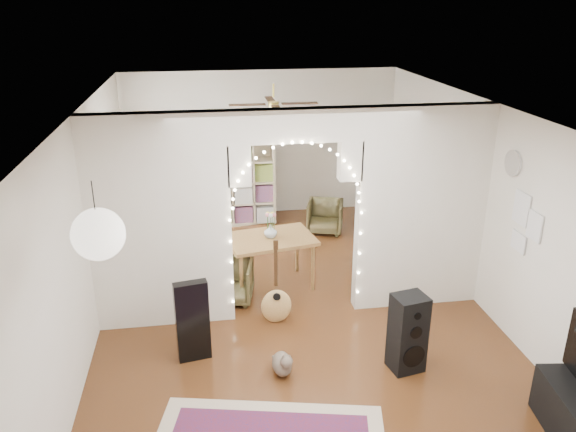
{
  "coord_description": "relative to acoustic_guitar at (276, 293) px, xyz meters",
  "views": [
    {
      "loc": [
        -1.09,
        -6.43,
        3.91
      ],
      "look_at": [
        -0.04,
        0.3,
        1.24
      ],
      "focal_mm": 35.0,
      "sensor_mm": 36.0,
      "label": 1
    }
  ],
  "objects": [
    {
      "name": "floor",
      "position": [
        0.28,
        0.25,
        -0.42
      ],
      "size": [
        7.5,
        7.5,
        0.0
      ],
      "primitive_type": "plane",
      "color": "black",
      "rests_on": "ground"
    },
    {
      "name": "ceiling",
      "position": [
        0.28,
        0.25,
        2.28
      ],
      "size": [
        5.0,
        7.5,
        0.02
      ],
      "primitive_type": "cube",
      "color": "white",
      "rests_on": "wall_back"
    },
    {
      "name": "wall_back",
      "position": [
        0.28,
        4.0,
        0.93
      ],
      "size": [
        5.0,
        0.02,
        2.7
      ],
      "primitive_type": "cube",
      "color": "silver",
      "rests_on": "floor"
    },
    {
      "name": "wall_front",
      "position": [
        0.28,
        -3.5,
        0.93
      ],
      "size": [
        5.0,
        0.02,
        2.7
      ],
      "primitive_type": "cube",
      "color": "silver",
      "rests_on": "floor"
    },
    {
      "name": "wall_left",
      "position": [
        -2.22,
        0.25,
        0.93
      ],
      "size": [
        0.02,
        7.5,
        2.7
      ],
      "primitive_type": "cube",
      "color": "silver",
      "rests_on": "floor"
    },
    {
      "name": "wall_right",
      "position": [
        2.78,
        0.25,
        0.93
      ],
      "size": [
        0.02,
        7.5,
        2.7
      ],
      "primitive_type": "cube",
      "color": "silver",
      "rests_on": "floor"
    },
    {
      "name": "divider_wall",
      "position": [
        0.28,
        0.25,
        1.0
      ],
      "size": [
        5.0,
        0.2,
        2.7
      ],
      "color": "silver",
      "rests_on": "floor"
    },
    {
      "name": "fairy_lights",
      "position": [
        0.28,
        0.12,
        1.13
      ],
      "size": [
        1.64,
        0.04,
        1.6
      ],
      "primitive_type": null,
      "color": "#FFEABF",
      "rests_on": "divider_wall"
    },
    {
      "name": "window",
      "position": [
        -2.19,
        2.05,
        1.08
      ],
      "size": [
        0.04,
        1.2,
        1.4
      ],
      "primitive_type": "cube",
      "color": "white",
      "rests_on": "wall_left"
    },
    {
      "name": "wall_clock",
      "position": [
        2.76,
        -0.35,
        1.68
      ],
      "size": [
        0.03,
        0.31,
        0.31
      ],
      "primitive_type": "cylinder",
      "rotation": [
        0.0,
        1.57,
        0.0
      ],
      "color": "white",
      "rests_on": "wall_right"
    },
    {
      "name": "picture_frames",
      "position": [
        2.76,
        -0.75,
        1.08
      ],
      "size": [
        0.02,
        0.5,
        0.7
      ],
      "primitive_type": null,
      "color": "white",
      "rests_on": "wall_right"
    },
    {
      "name": "paper_lantern",
      "position": [
        -1.62,
        -2.15,
        1.83
      ],
      "size": [
        0.4,
        0.4,
        0.4
      ],
      "primitive_type": "sphere",
      "color": "white",
      "rests_on": "ceiling"
    },
    {
      "name": "ceiling_fan",
      "position": [
        0.28,
        2.25,
        1.98
      ],
      "size": [
        1.1,
        1.1,
        0.3
      ],
      "primitive_type": null,
      "color": "gold",
      "rests_on": "ceiling"
    },
    {
      "name": "guitar_case",
      "position": [
        -1.04,
        -0.62,
        0.07
      ],
      "size": [
        0.39,
        0.19,
        0.98
      ],
      "primitive_type": "cube",
      "rotation": [
        0.0,
        0.0,
        0.18
      ],
      "color": "black",
      "rests_on": "floor"
    },
    {
      "name": "acoustic_guitar",
      "position": [
        0.0,
        0.0,
        0.0
      ],
      "size": [
        0.41,
        0.22,
        0.97
      ],
      "rotation": [
        0.0,
        0.0,
        -0.22
      ],
      "color": "#AD8B45",
      "rests_on": "floor"
    },
    {
      "name": "tabby_cat",
      "position": [
        -0.08,
        -1.07,
        -0.29
      ],
      "size": [
        0.28,
        0.52,
        0.34
      ],
      "rotation": [
        0.0,
        0.0,
        0.21
      ],
      "color": "brown",
      "rests_on": "floor"
    },
    {
      "name": "floor_speaker",
      "position": [
        1.31,
        -1.17,
        0.03
      ],
      "size": [
        0.41,
        0.37,
        0.91
      ],
      "rotation": [
        0.0,
        0.0,
        0.2
      ],
      "color": "black",
      "rests_on": "floor"
    },
    {
      "name": "media_console",
      "position": [
        2.48,
        -2.47,
        -0.17
      ],
      "size": [
        0.53,
        1.04,
        0.5
      ],
      "primitive_type": "cube",
      "rotation": [
        0.0,
        0.0,
        -0.14
      ],
      "color": "black",
      "rests_on": "floor"
    },
    {
      "name": "bookcase",
      "position": [
        -0.33,
        3.5,
        0.37
      ],
      "size": [
        1.59,
        0.59,
        1.59
      ],
      "primitive_type": "cube",
      "rotation": [
        0.0,
        0.0,
        0.13
      ],
      "color": "tan",
      "rests_on": "floor"
    },
    {
      "name": "dining_table",
      "position": [
        0.06,
        1.0,
        0.26
      ],
      "size": [
        1.33,
        1.01,
        0.76
      ],
      "rotation": [
        0.0,
        0.0,
        0.18
      ],
      "color": "brown",
      "rests_on": "floor"
    },
    {
      "name": "flower_vase",
      "position": [
        0.06,
        1.0,
        0.43
      ],
      "size": [
        0.21,
        0.21,
        0.19
      ],
      "primitive_type": "imported",
      "rotation": [
        0.0,
        0.0,
        0.18
      ],
      "color": "silver",
      "rests_on": "dining_table"
    },
    {
      "name": "dining_chair_left",
      "position": [
        -0.55,
        0.67,
        -0.15
      ],
      "size": [
        0.7,
        0.72,
        0.56
      ],
      "primitive_type": "imported",
      "rotation": [
        0.0,
        0.0,
        -0.19
      ],
      "color": "#494224",
      "rests_on": "floor"
    },
    {
      "name": "dining_chair_right",
      "position": [
        1.26,
        2.85,
        -0.14
      ],
      "size": [
        0.76,
        0.77,
        0.57
      ],
      "primitive_type": "imported",
      "rotation": [
        0.0,
        0.0,
        -0.3
      ],
      "color": "#494224",
      "rests_on": "floor"
    }
  ]
}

